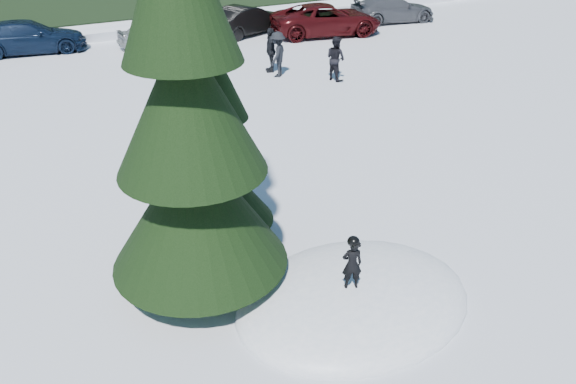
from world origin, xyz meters
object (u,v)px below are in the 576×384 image
car_4 (160,33)px  car_5 (246,20)px  adult_1 (271,50)px  child_skier (352,264)px  spruce_short (217,146)px  car_7 (392,9)px  spruce_tall (189,120)px  car_6 (326,19)px  car_3 (28,37)px  adult_2 (278,54)px  adult_0 (336,58)px

car_4 → car_5: 4.64m
adult_1 → car_5: size_ratio=0.40×
child_skier → adult_1: adult_1 is taller
spruce_short → car_7: bearing=42.8°
spruce_short → car_4: 16.85m
spruce_tall → spruce_short: (1.00, 1.40, -1.22)m
adult_1 → car_6: bearing=148.0°
car_3 → car_7: (18.44, -2.71, -0.01)m
adult_2 → adult_0: bearing=94.3°
car_3 → car_7: car_3 is taller
car_4 → spruce_short: bearing=165.0°
car_5 → car_6: (3.50, -1.99, 0.05)m
car_7 → adult_2: bearing=129.8°
car_3 → car_6: (13.60, -3.55, 0.06)m
spruce_tall → spruce_short: bearing=54.5°
car_4 → adult_0: bearing=-153.6°
spruce_short → car_3: 18.41m
spruce_tall → car_7: bearing=43.6°
spruce_short → car_6: size_ratio=0.97×
adult_1 → car_3: bearing=-114.7°
adult_2 → spruce_tall: bearing=11.0°
adult_2 → car_7: (10.33, 5.91, -0.18)m
spruce_short → adult_1: spruce_short is taller
car_3 → car_6: size_ratio=0.89×
spruce_tall → car_7: spruce_tall is taller
spruce_tall → child_skier: size_ratio=8.89×
car_3 → car_4: size_ratio=1.27×
spruce_short → car_4: spruce_short is taller
car_3 → car_6: 14.06m
adult_2 → car_5: size_ratio=0.40×
spruce_tall → adult_0: 13.53m
spruce_tall → spruce_short: size_ratio=1.60×
spruce_short → car_6: 19.05m
spruce_short → car_6: bearing=50.9°
spruce_short → car_7: size_ratio=1.12×
spruce_tall → car_3: 19.87m
car_7 → spruce_short: bearing=142.8°
spruce_tall → adult_2: spruce_tall is taller
adult_1 → car_7: 11.50m
adult_2 → car_4: bearing=-113.3°
spruce_tall → car_5: size_ratio=1.96×
car_7 → adult_0: bearing=140.8°
spruce_tall → child_skier: bearing=-43.3°
adult_2 → car_6: bearing=177.9°
adult_0 → car_6: adult_0 is taller
child_skier → adult_0: adult_0 is taller
spruce_tall → car_7: size_ratio=1.79×
car_5 → car_6: car_6 is taller
adult_2 → car_6: size_ratio=0.31×
adult_1 → adult_2: same height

